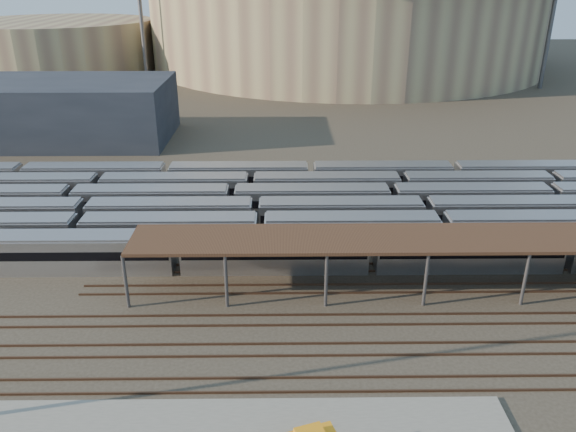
# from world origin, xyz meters

# --- Properties ---
(ground) EXTENTS (420.00, 420.00, 0.00)m
(ground) POSITION_xyz_m (0.00, 0.00, 0.00)
(ground) COLOR #383026
(ground) RESTS_ON ground
(subway_trains) EXTENTS (125.94, 23.90, 3.60)m
(subway_trains) POSITION_xyz_m (1.86, 18.50, 1.80)
(subway_trains) COLOR silver
(subway_trains) RESTS_ON ground
(inspection_shed) EXTENTS (60.30, 6.00, 5.30)m
(inspection_shed) POSITION_xyz_m (22.00, 4.00, 4.98)
(inspection_shed) COLOR #525257
(inspection_shed) RESTS_ON ground
(empty_tracks) EXTENTS (170.00, 9.62, 0.18)m
(empty_tracks) POSITION_xyz_m (0.00, -5.00, 0.09)
(empty_tracks) COLOR #4C3323
(empty_tracks) RESTS_ON ground
(stadium) EXTENTS (124.00, 124.00, 32.50)m
(stadium) POSITION_xyz_m (25.00, 140.00, 16.47)
(stadium) COLOR #9B9169
(stadium) RESTS_ON ground
(secondary_arena) EXTENTS (56.00, 56.00, 14.00)m
(secondary_arena) POSITION_xyz_m (-60.00, 130.00, 7.00)
(secondary_arena) COLOR #9B9169
(secondary_arena) RESTS_ON ground
(service_building) EXTENTS (42.00, 20.00, 10.00)m
(service_building) POSITION_xyz_m (-35.00, 55.00, 5.00)
(service_building) COLOR #1E232D
(service_building) RESTS_ON ground
(floodlight_2) EXTENTS (4.00, 1.00, 38.40)m
(floodlight_2) POSITION_xyz_m (70.00, 100.00, 20.65)
(floodlight_2) COLOR #525257
(floodlight_2) RESTS_ON ground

